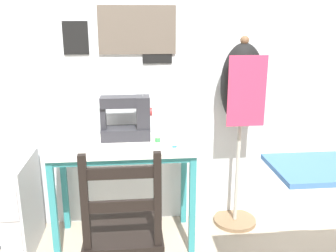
# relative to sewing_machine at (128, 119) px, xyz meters

# --- Properties ---
(wall_back) EXTENTS (10.00, 0.07, 2.55)m
(wall_back) POSITION_rel_sewing_machine_xyz_m (-0.04, 0.20, 0.42)
(wall_back) COLOR silver
(wall_back) RESTS_ON ground_plane
(sewing_table) EXTENTS (0.96, 0.48, 0.72)m
(sewing_table) POSITION_rel_sewing_machine_xyz_m (-0.04, -0.11, -0.25)
(sewing_table) COLOR silver
(sewing_table) RESTS_ON ground_plane
(sewing_machine) EXTENTS (0.35, 0.16, 0.32)m
(sewing_machine) POSITION_rel_sewing_machine_xyz_m (0.00, 0.00, 0.00)
(sewing_machine) COLOR #28282D
(sewing_machine) RESTS_ON sewing_table
(fabric_bowl) EXTENTS (0.15, 0.15, 0.05)m
(fabric_bowl) POSITION_rel_sewing_machine_xyz_m (-0.38, -0.14, -0.11)
(fabric_bowl) COLOR silver
(fabric_bowl) RESTS_ON sewing_table
(scissors) EXTENTS (0.15, 0.06, 0.01)m
(scissors) POSITION_rel_sewing_machine_xyz_m (0.33, -0.21, -0.14)
(scissors) COLOR silver
(scissors) RESTS_ON sewing_table
(thread_spool_near_machine) EXTENTS (0.04, 0.04, 0.04)m
(thread_spool_near_machine) POSITION_rel_sewing_machine_xyz_m (0.19, -0.09, -0.12)
(thread_spool_near_machine) COLOR green
(thread_spool_near_machine) RESTS_ON sewing_table
(wooden_chair) EXTENTS (0.40, 0.38, 0.93)m
(wooden_chair) POSITION_rel_sewing_machine_xyz_m (-0.03, -0.73, -0.42)
(wooden_chair) COLOR black
(wooden_chair) RESTS_ON ground_plane
(filing_cabinet) EXTENTS (0.39, 0.52, 0.64)m
(filing_cabinet) POSITION_rel_sewing_machine_xyz_m (-0.84, -0.14, -0.54)
(filing_cabinet) COLOR #B7B7BC
(filing_cabinet) RESTS_ON ground_plane
(dress_form) EXTENTS (0.32, 0.32, 1.40)m
(dress_form) POSITION_rel_sewing_machine_xyz_m (0.79, 0.04, 0.13)
(dress_form) COLOR #846647
(dress_form) RESTS_ON ground_plane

